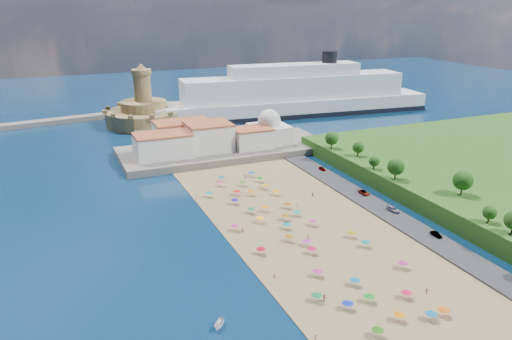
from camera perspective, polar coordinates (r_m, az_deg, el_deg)
name	(u,v)px	position (r m, az deg, el deg)	size (l,w,h in m)	color
ground	(276,221)	(150.75, 2.35, -5.90)	(700.00, 700.00, 0.00)	#071938
terrace	(225,150)	(217.19, -3.53, 2.33)	(90.00, 36.00, 3.00)	#59544C
jetty	(157,136)	(244.14, -11.21, 3.79)	(18.00, 70.00, 2.40)	#59544C
waterfront_buildings	(195,138)	(212.22, -6.95, 3.62)	(57.00, 29.00, 11.00)	silver
domed_building	(269,130)	(220.69, 1.51, 4.64)	(16.00, 16.00, 15.00)	silver
fortress	(144,113)	(271.55, -12.66, 6.39)	(40.00, 40.00, 32.40)	#9A804D
cruise_ship	(294,97)	(290.38, 4.38, 8.35)	(163.74, 38.85, 35.47)	black
beach_parasols	(296,230)	(140.77, 4.56, -6.86)	(33.17, 105.48, 2.20)	gray
beachgoers	(276,225)	(146.00, 2.36, -6.27)	(38.89, 93.41, 1.85)	tan
parked_cars	(374,198)	(168.44, 13.37, -3.19)	(2.32, 65.96, 1.40)	gray
hillside_trees	(421,175)	(167.68, 18.34, -0.57)	(16.21, 106.44, 7.77)	#382314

